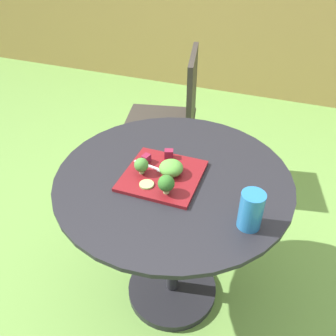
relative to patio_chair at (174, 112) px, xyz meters
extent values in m
plane|color=#669342|center=(0.31, -0.88, -0.53)|extent=(12.00, 12.00, 0.00)
cube|color=#9E7F47|center=(0.31, 1.57, 0.32)|extent=(8.00, 0.08, 1.70)
cylinder|color=black|center=(0.31, -0.88, 0.21)|extent=(0.91, 0.91, 0.02)
cylinder|color=black|center=(0.31, -0.88, -0.14)|extent=(0.06, 0.06, 0.69)
cylinder|color=black|center=(0.31, -0.88, -0.51)|extent=(0.44, 0.44, 0.04)
cube|color=#332D28|center=(-0.09, -0.02, -0.09)|extent=(0.52, 0.52, 0.03)
cube|color=#332D28|center=(0.11, 0.02, 0.15)|extent=(0.12, 0.41, 0.45)
cylinder|color=#332D28|center=(-0.30, 0.12, -0.31)|extent=(0.02, 0.02, 0.43)
cylinder|color=#332D28|center=(-0.23, -0.23, -0.31)|extent=(0.02, 0.02, 0.43)
cylinder|color=#332D28|center=(0.05, 0.19, -0.31)|extent=(0.02, 0.02, 0.43)
cylinder|color=#332D28|center=(0.13, -0.16, -0.31)|extent=(0.02, 0.02, 0.43)
cube|color=maroon|center=(0.27, -0.90, 0.23)|extent=(0.28, 0.28, 0.01)
cylinder|color=#236BA8|center=(0.62, -1.04, 0.29)|extent=(0.08, 0.08, 0.13)
cylinder|color=#1E5B8F|center=(0.62, -1.04, 0.27)|extent=(0.07, 0.07, 0.09)
cube|color=silver|center=(0.19, -0.87, 0.24)|extent=(0.11, 0.03, 0.00)
cube|color=silver|center=(0.27, -0.88, 0.24)|extent=(0.05, 0.03, 0.00)
ellipsoid|color=#519338|center=(0.30, -0.88, 0.26)|extent=(0.09, 0.09, 0.05)
cylinder|color=#99B770|center=(0.32, -0.99, 0.25)|extent=(0.02, 0.02, 0.02)
sphere|color=#2D6623|center=(0.32, -0.99, 0.28)|extent=(0.06, 0.06, 0.06)
cylinder|color=#99B770|center=(0.19, -0.92, 0.24)|extent=(0.02, 0.02, 0.01)
sphere|color=#427F33|center=(0.19, -0.92, 0.27)|extent=(0.05, 0.05, 0.05)
cylinder|color=#8EB766|center=(0.24, -0.98, 0.24)|extent=(0.05, 0.05, 0.01)
cube|color=maroon|center=(0.18, -0.85, 0.25)|extent=(0.03, 0.04, 0.03)
cube|color=maroon|center=(0.25, -0.79, 0.25)|extent=(0.04, 0.04, 0.03)
camera|label=1|loc=(0.65, -1.88, 1.07)|focal=37.95mm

